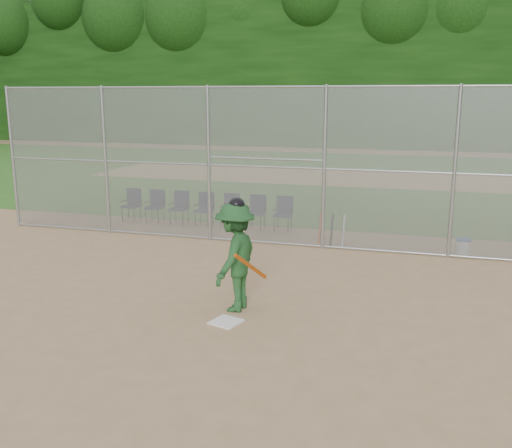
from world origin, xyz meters
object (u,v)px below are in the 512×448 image
(batter_at_plate, at_px, (235,256))
(chair_0, at_px, (131,205))
(water_cooler, at_px, (463,247))
(home_plate, at_px, (226,322))

(batter_at_plate, height_order, chair_0, batter_at_plate)
(batter_at_plate, distance_m, water_cooler, 6.35)
(home_plate, bearing_deg, water_cooler, 53.08)
(chair_0, bearing_deg, batter_at_plate, -48.73)
(batter_at_plate, xyz_separation_m, chair_0, (-5.40, 6.15, -0.50))
(batter_at_plate, distance_m, chair_0, 8.20)
(home_plate, height_order, batter_at_plate, batter_at_plate)
(home_plate, xyz_separation_m, chair_0, (-5.43, 6.78, 0.47))
(home_plate, relative_size, chair_0, 0.49)
(home_plate, distance_m, batter_at_plate, 1.16)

